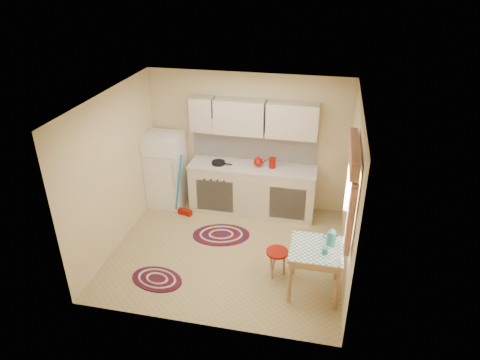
% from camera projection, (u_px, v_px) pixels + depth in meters
% --- Properties ---
extents(room_shell, '(3.64, 3.60, 2.52)m').
position_uv_depth(room_shell, '(240.00, 155.00, 6.34)').
color(room_shell, tan).
rests_on(room_shell, ground).
extents(fridge, '(0.65, 0.60, 1.40)m').
position_uv_depth(fridge, '(166.00, 170.00, 7.93)').
color(fridge, white).
rests_on(fridge, ground).
extents(broom, '(0.30, 0.18, 1.20)m').
position_uv_depth(broom, '(183.00, 186.00, 7.59)').
color(broom, '#2180D3').
rests_on(broom, ground).
extents(base_cabinets, '(2.25, 0.60, 0.88)m').
position_uv_depth(base_cabinets, '(252.00, 190.00, 7.79)').
color(base_cabinets, beige).
rests_on(base_cabinets, ground).
extents(countertop, '(2.27, 0.62, 0.04)m').
position_uv_depth(countertop, '(253.00, 167.00, 7.58)').
color(countertop, silver).
rests_on(countertop, base_cabinets).
extents(frying_pan, '(0.27, 0.27, 0.05)m').
position_uv_depth(frying_pan, '(218.00, 163.00, 7.63)').
color(frying_pan, black).
rests_on(frying_pan, countertop).
extents(red_kettle, '(0.21, 0.19, 0.18)m').
position_uv_depth(red_kettle, '(258.00, 162.00, 7.51)').
color(red_kettle, '#921105').
rests_on(red_kettle, countertop).
extents(red_canister, '(0.13, 0.13, 0.16)m').
position_uv_depth(red_canister, '(272.00, 164.00, 7.47)').
color(red_canister, '#921105').
rests_on(red_canister, countertop).
extents(table, '(0.72, 0.72, 0.72)m').
position_uv_depth(table, '(314.00, 270.00, 5.92)').
color(table, tan).
rests_on(table, ground).
extents(stool, '(0.43, 0.43, 0.42)m').
position_uv_depth(stool, '(277.00, 263.00, 6.29)').
color(stool, '#921105').
rests_on(stool, ground).
extents(coffee_pot, '(0.15, 0.13, 0.29)m').
position_uv_depth(coffee_pot, '(331.00, 236.00, 5.75)').
color(coffee_pot, '#286F7B').
rests_on(coffee_pot, table).
extents(mug, '(0.09, 0.09, 0.10)m').
position_uv_depth(mug, '(325.00, 251.00, 5.62)').
color(mug, '#286F7B').
rests_on(mug, table).
extents(rug_center, '(1.09, 0.84, 0.02)m').
position_uv_depth(rug_center, '(221.00, 235.00, 7.27)').
color(rug_center, '#660B0B').
rests_on(rug_center, ground).
extents(rug_left, '(0.88, 0.67, 0.02)m').
position_uv_depth(rug_left, '(157.00, 279.00, 6.27)').
color(rug_left, '#660B0B').
rests_on(rug_left, ground).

